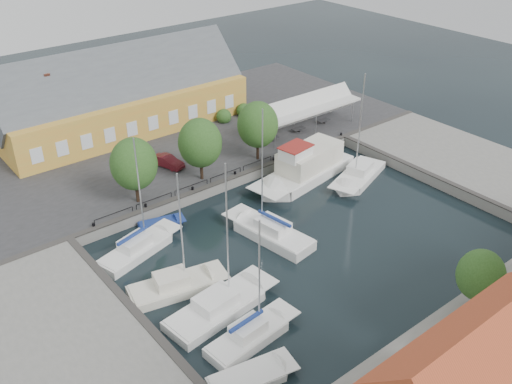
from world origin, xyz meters
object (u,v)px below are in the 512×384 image
Objects in this scene: tent_canopy at (306,108)px; launch_sw at (251,379)px; west_boat_b at (176,288)px; car_silver at (224,81)px; west_boat_c at (220,308)px; west_boat_d at (251,337)px; trawler at (305,169)px; east_boat_a at (358,177)px; warehouse at (116,100)px; west_boat_a at (139,250)px; car_red at (168,161)px; center_sailboat at (270,234)px; launch_nw at (161,226)px.

launch_sw is (-27.17, -24.58, -3.59)m from tent_canopy.
west_boat_b reaches higher than launch_sw.
west_boat_b is (-27.76, -32.34, -1.43)m from car_silver.
car_silver is 44.89m from west_boat_c.
car_silver reaches higher than launch_sw.
west_boat_d is at bearing 51.97° from launch_sw.
trawler is (-8.13, -25.36, -0.67)m from car_silver.
east_boat_a is at bearing 165.63° from car_silver.
west_boat_b is (-9.71, -28.18, -4.17)m from warehouse.
west_boat_c is (1.12, -9.94, -0.01)m from west_boat_a.
tent_canopy is 1.34× the size of west_boat_b.
car_red is (-18.71, -16.20, -0.09)m from car_silver.
east_boat_a is 0.98× the size of west_boat_c.
center_sailboat is 1.02× the size of east_boat_a.
warehouse is 2.04× the size of tent_canopy.
warehouse is at bearing 75.28° from west_boat_c.
center_sailboat is 1.23× the size of west_boat_d.
launch_sw is (-9.91, -26.40, -1.51)m from car_red.
east_boat_a is at bearing 8.26° from west_boat_b.
car_silver is at bearing 60.40° from center_sailboat.
west_boat_a is (-8.88, -10.08, -1.33)m from car_red.
launch_nw is at bearing 128.54° from car_silver.
east_boat_a is 23.53m from west_boat_c.
east_boat_a is at bearing -103.71° from tent_canopy.
warehouse is 2.74× the size of west_boat_b.
warehouse is 7.07× the size of car_silver.
west_boat_b is at bearing -174.07° from center_sailboat.
launch_sw is (-20.50, -17.24, -0.93)m from trawler.
car_silver is 0.41× the size of west_boat_d.
west_boat_c is 3.66m from west_boat_d.
warehouse is at bearing 74.61° from launch_sw.
tent_canopy is 21.31m from center_sailboat.
west_boat_b is at bearing 133.08° from car_silver.
east_boat_a is 20.67m from launch_nw.
trawler is (-6.68, -7.34, -2.67)m from tent_canopy.
center_sailboat is 12.23m from west_boat_d.
east_boat_a is 2.77× the size of launch_nw.
launch_nw is (-5.48, -7.84, -1.51)m from car_red.
launch_sw is at bearing -93.62° from west_boat_a.
launch_nw is at bearing 175.29° from trawler.
trawler reaches higher than launch_nw.
east_boat_a is at bearing -41.41° from trawler.
west_boat_a is (-27.59, -26.28, -1.42)m from car_silver.
car_red is at bearing 55.06° from launch_nw.
trawler is at bearing 2.72° from west_boat_a.
west_boat_b is 4.09m from west_boat_c.
car_silver is 47.90m from west_boat_d.
center_sailboat reaches higher than east_boat_a.
tent_canopy is 30.15m from west_boat_b.
tent_canopy is (16.60, -13.86, -0.74)m from warehouse.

